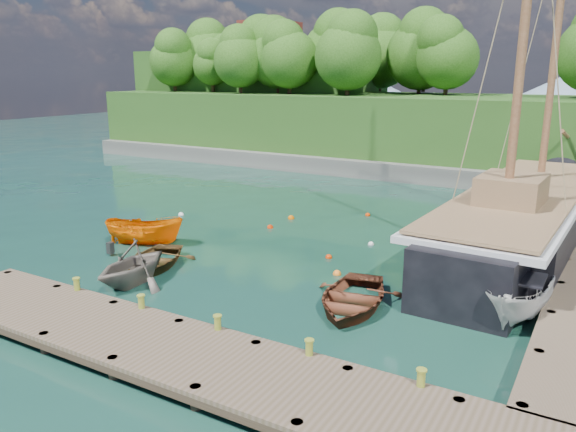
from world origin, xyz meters
name	(u,v)px	position (x,y,z in m)	size (l,w,h in m)	color
ground	(257,281)	(0.00, 0.00, 0.00)	(160.00, 160.00, 0.00)	#133929
dock_near	(186,355)	(2.00, -6.50, 0.43)	(20.00, 3.20, 1.10)	brown
bollard_0	(79,306)	(-4.00, -5.10, 0.00)	(0.26, 0.26, 0.45)	olive
bollard_1	(143,326)	(-1.00, -5.10, 0.00)	(0.26, 0.26, 0.45)	olive
bollard_2	(218,348)	(2.00, -5.10, 0.00)	(0.26, 0.26, 0.45)	olive
bollard_3	(309,375)	(5.00, -5.10, 0.00)	(0.26, 0.26, 0.45)	olive
bollard_4	(419,408)	(8.00, -5.10, 0.00)	(0.26, 0.26, 0.45)	olive
rowboat_0	(152,267)	(-4.64, -0.84, 0.00)	(2.84, 3.98, 0.82)	#503719
rowboat_1	(133,283)	(-4.00, -2.55, 0.00)	(2.99, 3.47, 1.83)	#6A6055
rowboat_2	(351,307)	(4.14, -0.42, 0.00)	(3.15, 4.41, 0.91)	#5C2D1B
motorboat_orange	(145,244)	(-7.23, 1.40, 0.00)	(1.41, 3.74, 1.44)	#F56F00
cabin_boat_white	(519,319)	(9.25, 1.47, 0.00)	(1.65, 4.38, 1.69)	silver
schooner	(522,221)	(7.96, 10.37, 1.10)	(5.85, 27.24, 19.90)	black
mooring_buoy_0	(168,235)	(-7.33, 3.10, 0.00)	(0.33, 0.33, 0.33)	silver
mooring_buoy_1	(270,228)	(-3.68, 6.79, 0.00)	(0.31, 0.31, 0.31)	red
mooring_buoy_2	(329,258)	(1.11, 3.95, 0.00)	(0.29, 0.29, 0.29)	red
mooring_buoy_3	(371,245)	(1.97, 6.66, 0.00)	(0.29, 0.29, 0.29)	silver
mooring_buoy_4	(291,219)	(-3.69, 8.98, 0.00)	(0.35, 0.35, 0.35)	#DA5C00
mooring_buoy_5	(368,216)	(-0.31, 11.77, 0.00)	(0.28, 0.28, 0.28)	#E33700
mooring_buoy_6	(181,215)	(-9.45, 6.51, 0.00)	(0.32, 0.32, 0.32)	silver
mooring_buoy_7	(337,275)	(2.32, 2.25, 0.00)	(0.34, 0.34, 0.34)	orange
headland	(326,98)	(-12.88, 31.36, 5.54)	(51.00, 19.31, 12.90)	#474744
distant_ridge	(564,99)	(4.30, 70.00, 4.35)	(117.00, 40.00, 10.00)	#728CA5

